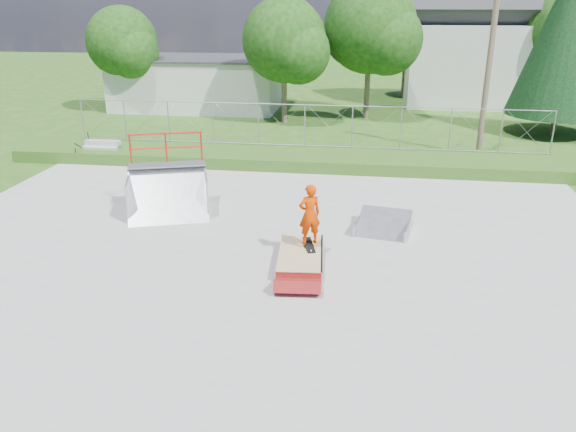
{
  "coord_description": "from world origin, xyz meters",
  "views": [
    {
      "loc": [
        2.64,
        -12.9,
        6.29
      ],
      "look_at": [
        0.71,
        0.56,
        1.1
      ],
      "focal_mm": 35.0,
      "sensor_mm": 36.0,
      "label": 1
    }
  ],
  "objects_px": {
    "grind_box": "(300,258)",
    "flat_bank_ramp": "(383,224)",
    "quarter_pipe": "(167,178)",
    "skater": "(309,217)"
  },
  "relations": [
    {
      "from": "grind_box",
      "to": "flat_bank_ramp",
      "type": "xyz_separation_m",
      "value": [
        2.13,
        2.49,
        0.06
      ]
    },
    {
      "from": "grind_box",
      "to": "flat_bank_ramp",
      "type": "height_order",
      "value": "flat_bank_ramp"
    },
    {
      "from": "quarter_pipe",
      "to": "skater",
      "type": "bearing_deg",
      "value": -47.14
    },
    {
      "from": "flat_bank_ramp",
      "to": "skater",
      "type": "relative_size",
      "value": 1.01
    },
    {
      "from": "quarter_pipe",
      "to": "flat_bank_ramp",
      "type": "relative_size",
      "value": 1.51
    },
    {
      "from": "grind_box",
      "to": "flat_bank_ramp",
      "type": "relative_size",
      "value": 1.47
    },
    {
      "from": "quarter_pipe",
      "to": "flat_bank_ramp",
      "type": "height_order",
      "value": "quarter_pipe"
    },
    {
      "from": "grind_box",
      "to": "flat_bank_ramp",
      "type": "distance_m",
      "value": 3.28
    },
    {
      "from": "quarter_pipe",
      "to": "skater",
      "type": "xyz_separation_m",
      "value": [
        4.7,
        -2.62,
        -0.03
      ]
    },
    {
      "from": "flat_bank_ramp",
      "to": "grind_box",
      "type": "bearing_deg",
      "value": -120.81
    }
  ]
}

